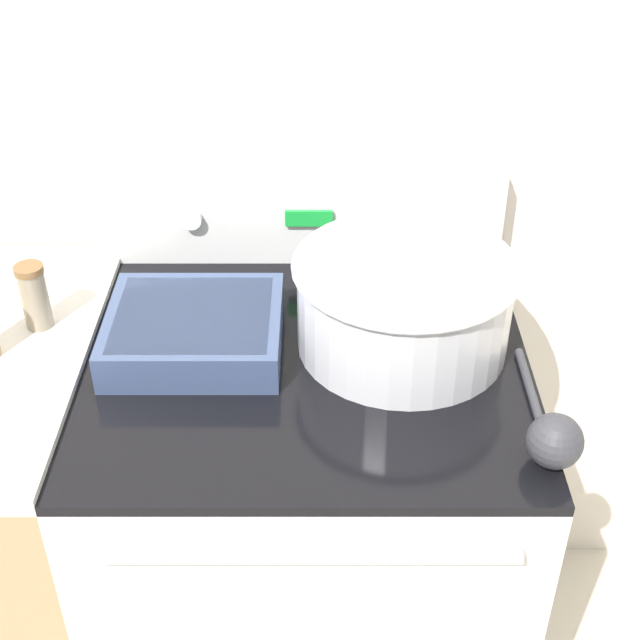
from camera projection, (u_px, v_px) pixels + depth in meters
name	position (u px, v px, depth m)	size (l,w,h in m)	color
kitchen_wall	(309.00, 77.00, 1.62)	(8.00, 0.05, 2.50)	beige
stove_range	(310.00, 537.00, 1.76)	(0.74, 0.72, 0.91)	silver
control_panel	(310.00, 215.00, 1.71)	(0.74, 0.07, 0.19)	silver
mixing_bowl	(405.00, 300.00, 1.48)	(0.37, 0.37, 0.16)	silver
casserole_dish	(195.00, 328.00, 1.50)	(0.29, 0.26, 0.07)	#38476B
ladle	(553.00, 438.00, 1.28)	(0.08, 0.30, 0.08)	#333338
spice_jar_brown_cap	(35.00, 296.00, 1.52)	(0.05, 0.05, 0.12)	gray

